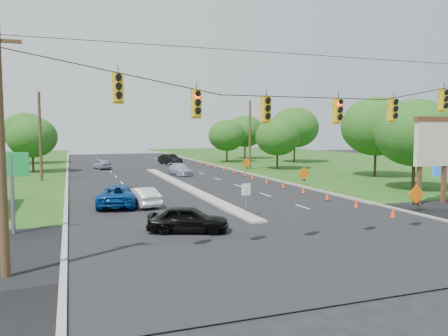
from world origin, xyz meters
name	(u,v)px	position (x,y,z in m)	size (l,w,h in m)	color
ground	(295,242)	(0.00, 0.00, 0.00)	(160.00, 160.00, 0.00)	black
grass_right	(445,176)	(30.00, 20.00, 0.00)	(40.00, 160.00, 0.06)	#1E4714
cross_street	(295,242)	(0.00, 0.00, 0.00)	(160.00, 14.00, 0.02)	black
curb_left	(67,180)	(-10.10, 30.00, 0.00)	(0.25, 110.00, 0.16)	gray
curb_right	(248,174)	(10.10, 30.00, 0.00)	(0.25, 110.00, 0.16)	gray
median	(184,187)	(0.00, 21.00, 0.00)	(1.00, 34.00, 0.18)	gray
median_sign	(246,193)	(0.00, 6.00, 1.46)	(0.55, 0.06, 2.05)	gray
signal_span	(307,135)	(-0.05, -1.00, 4.97)	(25.60, 0.32, 9.00)	#422D1C
utility_pole_far_left	(40,137)	(-12.50, 30.00, 4.50)	(0.28, 0.28, 9.00)	#422D1C
utility_pole_far_right	(250,135)	(12.50, 35.00, 4.50)	(0.28, 0.28, 9.00)	#422D1C
pylon_sign	(434,147)	(14.31, 6.20, 4.00)	(5.90, 2.30, 6.12)	#59331E
cone_0	(393,212)	(8.17, 3.00, 0.35)	(0.32, 0.32, 0.70)	#EA4A14
cone_1	(356,203)	(8.17, 6.50, 0.35)	(0.32, 0.32, 0.70)	#EA4A14
cone_2	(327,196)	(8.17, 10.00, 0.35)	(0.32, 0.32, 0.70)	#EA4A14
cone_3	(303,189)	(8.17, 13.50, 0.35)	(0.32, 0.32, 0.70)	#EA4A14
cone_4	(284,184)	(8.17, 17.00, 0.35)	(0.32, 0.32, 0.70)	#EA4A14
cone_5	(267,180)	(8.17, 20.50, 0.35)	(0.32, 0.32, 0.70)	#EA4A14
cone_6	(253,177)	(8.17, 24.00, 0.35)	(0.32, 0.32, 0.70)	#EA4A14
cone_7	(245,173)	(8.77, 27.50, 0.35)	(0.32, 0.32, 0.70)	#EA4A14
cone_8	(234,171)	(8.77, 31.00, 0.35)	(0.32, 0.32, 0.70)	#EA4A14
cone_9	(224,168)	(8.77, 34.50, 0.35)	(0.32, 0.32, 0.70)	#EA4A14
cone_10	(216,166)	(8.77, 38.00, 0.35)	(0.32, 0.32, 0.70)	#EA4A14
cone_11	(208,164)	(8.77, 41.50, 0.35)	(0.32, 0.32, 0.70)	#EA4A14
cone_12	(201,162)	(8.77, 45.00, 0.35)	(0.32, 0.32, 0.70)	#EA4A14
work_sign_0	(416,195)	(10.80, 4.00, 1.09)	(1.27, 0.58, 1.37)	black
work_sign_1	(304,174)	(10.80, 18.00, 1.09)	(1.27, 0.58, 1.37)	black
work_sign_2	(247,163)	(10.80, 32.00, 1.09)	(1.27, 0.58, 1.37)	black
tree_5	(32,137)	(-14.00, 40.00, 4.34)	(5.88, 5.88, 6.86)	black
tree_6	(25,132)	(-16.00, 55.00, 4.96)	(6.72, 6.72, 7.84)	black
tree_7	(415,133)	(18.00, 12.00, 4.96)	(6.72, 6.72, 7.84)	black
tree_8	(376,126)	(22.00, 22.00, 5.58)	(7.56, 7.56, 8.82)	black
tree_9	(278,137)	(16.00, 34.00, 4.34)	(5.88, 5.88, 6.86)	black
tree_10	(295,128)	(24.00, 44.00, 5.58)	(7.56, 7.56, 8.82)	black
tree_11	(245,131)	(20.00, 55.00, 4.96)	(6.72, 6.72, 7.84)	black
tree_12	(227,135)	(14.00, 48.00, 4.34)	(5.88, 5.88, 6.86)	black
black_sedan	(188,219)	(-4.21, 3.43, 0.70)	(1.65, 4.09, 1.39)	black
white_sedan	(141,197)	(-5.24, 12.02, 0.65)	(1.38, 3.95, 1.30)	silver
blue_pickup	(119,195)	(-6.65, 12.71, 0.75)	(2.50, 5.42, 1.51)	navy
silver_car_far	(180,169)	(2.27, 31.46, 0.65)	(1.82, 4.48, 1.30)	#9AA0BC
silver_car_oncoming	(102,164)	(-5.73, 42.39, 0.66)	(1.55, 3.86, 1.31)	#8B91AB
dark_car_receding	(170,159)	(4.55, 47.13, 0.78)	(1.65, 4.72, 1.56)	black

